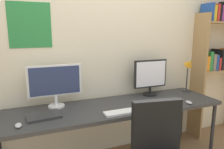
{
  "coord_description": "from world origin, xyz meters",
  "views": [
    {
      "loc": [
        -0.88,
        -1.53,
        1.57
      ],
      "look_at": [
        0.0,
        0.65,
        1.09
      ],
      "focal_mm": 34.74,
      "sensor_mm": 36.0,
      "label": 1
    }
  ],
  "objects_px": {
    "desk_lamp": "(189,69)",
    "bookshelf": "(220,53)",
    "mouse_left_side": "(189,102)",
    "laptop_closed": "(44,116)",
    "monitor_right": "(150,76)",
    "mouse_right_side": "(18,125)",
    "monitor_left": "(55,83)",
    "keyboard_main": "(122,112)",
    "desk": "(114,110)"
  },
  "relations": [
    {
      "from": "desk_lamp",
      "to": "laptop_closed",
      "type": "height_order",
      "value": "desk_lamp"
    },
    {
      "from": "bookshelf",
      "to": "mouse_right_side",
      "type": "bearing_deg",
      "value": -171.41
    },
    {
      "from": "bookshelf",
      "to": "mouse_right_side",
      "type": "height_order",
      "value": "bookshelf"
    },
    {
      "from": "desk",
      "to": "mouse_left_side",
      "type": "relative_size",
      "value": 26.26
    },
    {
      "from": "monitor_left",
      "to": "mouse_left_side",
      "type": "distance_m",
      "value": 1.53
    },
    {
      "from": "bookshelf",
      "to": "monitor_right",
      "type": "height_order",
      "value": "bookshelf"
    },
    {
      "from": "desk",
      "to": "mouse_right_side",
      "type": "height_order",
      "value": "mouse_right_side"
    },
    {
      "from": "keyboard_main",
      "to": "mouse_right_side",
      "type": "xyz_separation_m",
      "value": [
        -0.98,
        0.04,
        0.01
      ]
    },
    {
      "from": "desk",
      "to": "mouse_left_side",
      "type": "height_order",
      "value": "mouse_left_side"
    },
    {
      "from": "monitor_right",
      "to": "bookshelf",
      "type": "bearing_deg",
      "value": 0.9
    },
    {
      "from": "desk_lamp",
      "to": "mouse_right_side",
      "type": "bearing_deg",
      "value": -171.08
    },
    {
      "from": "monitor_right",
      "to": "mouse_right_side",
      "type": "distance_m",
      "value": 1.65
    },
    {
      "from": "monitor_right",
      "to": "laptop_closed",
      "type": "xyz_separation_m",
      "value": [
        -1.36,
        -0.25,
        -0.24
      ]
    },
    {
      "from": "mouse_left_side",
      "to": "laptop_closed",
      "type": "xyz_separation_m",
      "value": [
        -1.59,
        0.22,
        -0.0
      ]
    },
    {
      "from": "monitor_left",
      "to": "desk_lamp",
      "type": "height_order",
      "value": "desk_lamp"
    },
    {
      "from": "desk_lamp",
      "to": "desk",
      "type": "bearing_deg",
      "value": -172.71
    },
    {
      "from": "desk",
      "to": "monitor_left",
      "type": "xyz_separation_m",
      "value": [
        -0.6,
        0.21,
        0.32
      ]
    },
    {
      "from": "bookshelf",
      "to": "mouse_left_side",
      "type": "height_order",
      "value": "bookshelf"
    },
    {
      "from": "monitor_left",
      "to": "mouse_right_side",
      "type": "height_order",
      "value": "monitor_left"
    },
    {
      "from": "monitor_right",
      "to": "mouse_left_side",
      "type": "bearing_deg",
      "value": -63.67
    },
    {
      "from": "bookshelf",
      "to": "desk_lamp",
      "type": "height_order",
      "value": "bookshelf"
    },
    {
      "from": "monitor_left",
      "to": "monitor_right",
      "type": "bearing_deg",
      "value": -0.0
    },
    {
      "from": "monitor_left",
      "to": "keyboard_main",
      "type": "distance_m",
      "value": 0.79
    },
    {
      "from": "keyboard_main",
      "to": "mouse_left_side",
      "type": "relative_size",
      "value": 3.96
    },
    {
      "from": "desk_lamp",
      "to": "bookshelf",
      "type": "bearing_deg",
      "value": 7.47
    },
    {
      "from": "monitor_left",
      "to": "desk_lamp",
      "type": "xyz_separation_m",
      "value": [
        1.76,
        -0.06,
        0.05
      ]
    },
    {
      "from": "desk_lamp",
      "to": "keyboard_main",
      "type": "relative_size",
      "value": 1.24
    },
    {
      "from": "keyboard_main",
      "to": "mouse_right_side",
      "type": "distance_m",
      "value": 0.98
    },
    {
      "from": "bookshelf",
      "to": "mouse_left_side",
      "type": "bearing_deg",
      "value": -153.02
    },
    {
      "from": "desk",
      "to": "laptop_closed",
      "type": "bearing_deg",
      "value": -177.04
    },
    {
      "from": "mouse_right_side",
      "to": "desk_lamp",
      "type": "bearing_deg",
      "value": 8.92
    },
    {
      "from": "desk",
      "to": "monitor_left",
      "type": "relative_size",
      "value": 4.37
    },
    {
      "from": "mouse_left_side",
      "to": "monitor_right",
      "type": "bearing_deg",
      "value": 116.33
    },
    {
      "from": "monitor_left",
      "to": "keyboard_main",
      "type": "bearing_deg",
      "value": -36.4
    },
    {
      "from": "desk",
      "to": "desk_lamp",
      "type": "xyz_separation_m",
      "value": [
        1.16,
        0.15,
        0.37
      ]
    },
    {
      "from": "monitor_right",
      "to": "desk",
      "type": "bearing_deg",
      "value": -160.52
    },
    {
      "from": "keyboard_main",
      "to": "laptop_closed",
      "type": "relative_size",
      "value": 1.19
    },
    {
      "from": "mouse_right_side",
      "to": "monitor_right",
      "type": "bearing_deg",
      "value": 14.2
    },
    {
      "from": "keyboard_main",
      "to": "laptop_closed",
      "type": "bearing_deg",
      "value": 165.83
    },
    {
      "from": "monitor_left",
      "to": "monitor_right",
      "type": "xyz_separation_m",
      "value": [
        1.2,
        -0.0,
        -0.02
      ]
    },
    {
      "from": "mouse_right_side",
      "to": "monitor_left",
      "type": "bearing_deg",
      "value": 46.38
    },
    {
      "from": "laptop_closed",
      "to": "keyboard_main",
      "type": "bearing_deg",
      "value": -18.82
    },
    {
      "from": "monitor_right",
      "to": "desk_lamp",
      "type": "relative_size",
      "value": 0.98
    },
    {
      "from": "bookshelf",
      "to": "keyboard_main",
      "type": "xyz_separation_m",
      "value": [
        -1.79,
        -0.46,
        -0.5
      ]
    },
    {
      "from": "bookshelf",
      "to": "desk",
      "type": "bearing_deg",
      "value": -172.65
    },
    {
      "from": "laptop_closed",
      "to": "desk_lamp",
      "type": "bearing_deg",
      "value": 0.94
    },
    {
      "from": "monitor_left",
      "to": "mouse_left_side",
      "type": "relative_size",
      "value": 6.01
    },
    {
      "from": "monitor_right",
      "to": "mouse_right_side",
      "type": "bearing_deg",
      "value": -165.8
    },
    {
      "from": "monitor_left",
      "to": "monitor_right",
      "type": "relative_size",
      "value": 1.25
    },
    {
      "from": "mouse_left_side",
      "to": "laptop_closed",
      "type": "bearing_deg",
      "value": 172.19
    }
  ]
}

